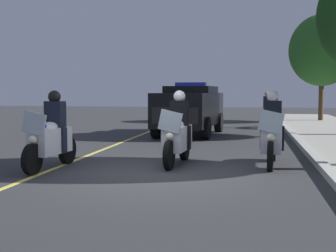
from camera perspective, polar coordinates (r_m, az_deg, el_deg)
ground_plane at (r=9.26m, az=-1.36°, el=-6.12°), size 80.00×80.00×0.00m
curb_strip at (r=9.18m, az=20.18°, el=-6.01°), size 48.00×0.24×0.15m
lane_stripe_center at (r=10.01m, az=-14.78°, el=-5.45°), size 48.00×0.12×0.01m
police_motorcycle_lead_left at (r=10.09m, az=-14.68°, el=-1.38°), size 2.14×0.62×1.72m
police_motorcycle_lead_right at (r=10.36m, az=1.23°, el=-1.09°), size 2.14×0.62×1.72m
police_motorcycle_trailing at (r=10.46m, az=13.11°, el=-1.15°), size 2.14×0.62×1.72m
police_suv at (r=17.49m, az=2.84°, el=2.35°), size 5.03×2.38×2.05m
cyclist_background at (r=21.31m, az=12.46°, el=2.02°), size 1.76×0.34×1.69m
tree_behind_suv at (r=26.45m, az=19.07°, el=9.11°), size 3.63×3.63×5.86m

